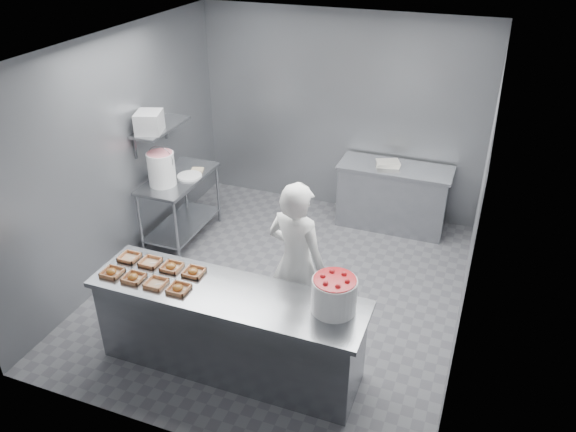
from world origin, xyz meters
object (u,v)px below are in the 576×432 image
object	(u,v)px
prep_table	(180,198)
strawberry_tub	(334,294)
tray_0	(112,272)
tray_3	(179,288)
tray_6	(172,267)
tray_2	(156,283)
tray_4	(129,257)
tray_7	(194,272)
appliance	(149,122)
tray_5	(150,262)
glaze_bucket	(161,168)
service_counter	(229,330)
tray_1	(134,277)
back_counter	(393,197)
worker	(296,263)

from	to	relation	value
prep_table	strawberry_tub	distance (m)	3.25
prep_table	tray_0	world-z (taller)	tray_0
tray_3	tray_6	size ratio (longest dim) A/B	1.00
tray_0	tray_6	bearing A→B (deg)	30.07
tray_2	tray_4	world-z (taller)	same
tray_7	appliance	bearing A→B (deg)	131.55
prep_table	tray_5	distance (m)	1.99
tray_3	strawberry_tub	xyz separation A→B (m)	(1.39, 0.24, 0.15)
tray_2	glaze_bucket	world-z (taller)	glaze_bucket
tray_2	service_counter	bearing A→B (deg)	12.05
prep_table	tray_0	xyz separation A→B (m)	(0.52, -2.09, 0.33)
tray_1	tray_5	world-z (taller)	tray_1
tray_2	tray_5	distance (m)	0.37
back_counter	tray_2	world-z (taller)	tray_2
tray_2	appliance	world-z (taller)	appliance
service_counter	tray_7	size ratio (longest dim) A/B	13.88
glaze_bucket	appliance	world-z (taller)	appliance
tray_5	tray_7	bearing A→B (deg)	-0.00
tray_7	tray_5	bearing A→B (deg)	180.00
tray_3	tray_6	world-z (taller)	same
tray_1	tray_5	size ratio (longest dim) A/B	1.00
tray_3	strawberry_tub	distance (m)	1.42
tray_3	strawberry_tub	size ratio (longest dim) A/B	0.48
tray_5	glaze_bucket	world-z (taller)	glaze_bucket
service_counter	worker	xyz separation A→B (m)	(0.43, 0.68, 0.43)
tray_2	worker	distance (m)	1.35
tray_0	glaze_bucket	xyz separation A→B (m)	(-0.58, 1.84, 0.20)
service_counter	strawberry_tub	distance (m)	1.16
back_counter	tray_6	world-z (taller)	tray_6
strawberry_tub	appliance	xyz separation A→B (m)	(-2.80, 1.63, 0.62)
back_counter	strawberry_tub	distance (m)	3.21
prep_table	tray_4	size ratio (longest dim) A/B	6.40
tray_4	prep_table	bearing A→B (deg)	105.99
service_counter	tray_1	bearing A→B (deg)	-171.17
appliance	glaze_bucket	bearing A→B (deg)	-31.86
tray_1	strawberry_tub	xyz separation A→B (m)	(1.87, 0.24, 0.15)
tray_5	worker	distance (m)	1.42
tray_5	strawberry_tub	size ratio (longest dim) A/B	0.48
tray_0	worker	world-z (taller)	worker
service_counter	tray_2	bearing A→B (deg)	-167.95
tray_0	tray_7	size ratio (longest dim) A/B	1.00
worker	glaze_bucket	distance (m)	2.38
glaze_bucket	tray_3	bearing A→B (deg)	-54.83
back_counter	strawberry_tub	world-z (taller)	strawberry_tub
back_counter	tray_1	bearing A→B (deg)	-117.90
tray_3	glaze_bucket	bearing A→B (deg)	125.17
service_counter	tray_3	size ratio (longest dim) A/B	13.88
tray_0	tray_2	world-z (taller)	tray_0
tray_6	glaze_bucket	world-z (taller)	glaze_bucket
tray_4	appliance	bearing A→B (deg)	113.48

